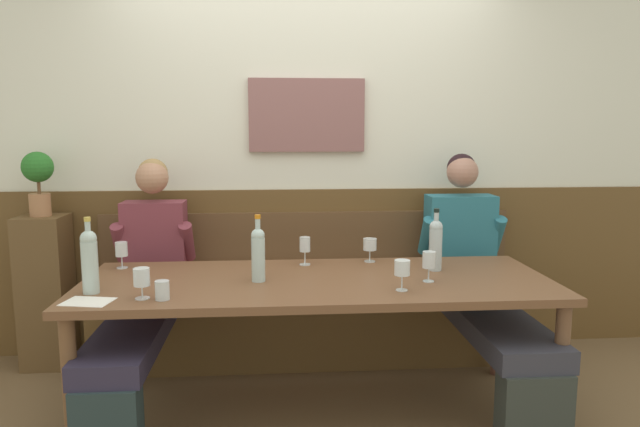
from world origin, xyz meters
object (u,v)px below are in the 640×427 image
(dining_table, at_px, (317,292))
(wine_glass_left_end, at_px, (305,246))
(wine_bottle_green_tall, at_px, (90,260))
(water_tumbler_center, at_px, (162,290))
(person_left_seat, at_px, (143,285))
(person_center_left_seat, at_px, (479,277))
(wine_glass_center_rear, at_px, (429,261))
(wine_glass_center_front, at_px, (402,268))
(potted_plant, at_px, (38,176))
(wine_glass_mid_right, at_px, (370,245))
(wine_glass_right_end, at_px, (121,251))
(wall_bench, at_px, (309,317))
(wine_bottle_amber_mid, at_px, (436,243))
(wine_glass_by_bottle, at_px, (142,279))
(wine_bottle_clear_water, at_px, (258,252))

(dining_table, relative_size, wine_glass_left_end, 14.96)
(wine_bottle_green_tall, xyz_separation_m, water_tumbler_center, (0.35, -0.13, -0.12))
(person_left_seat, height_order, person_center_left_seat, person_center_left_seat)
(wine_glass_center_rear, xyz_separation_m, wine_glass_center_front, (-0.17, -0.15, 0.00))
(person_center_left_seat, distance_m, potted_plant, 2.71)
(wine_glass_left_end, bearing_deg, wine_glass_mid_right, 7.37)
(wine_glass_right_end, xyz_separation_m, wine_glass_left_end, (1.01, -0.00, 0.01))
(wall_bench, height_order, water_tumbler_center, wall_bench)
(wine_bottle_green_tall, bearing_deg, person_left_seat, 76.14)
(wine_glass_center_front, bearing_deg, wine_glass_right_end, 158.70)
(dining_table, xyz_separation_m, wine_bottle_amber_mid, (0.65, 0.13, 0.22))
(person_left_seat, height_order, wine_glass_by_bottle, person_left_seat)
(wine_bottle_amber_mid, bearing_deg, wine_glass_by_bottle, -164.05)
(wine_bottle_green_tall, relative_size, wine_bottle_amber_mid, 1.07)
(wall_bench, xyz_separation_m, wine_bottle_amber_mid, (0.65, -0.58, 0.59))
(potted_plant, bearing_deg, wine_bottle_green_tall, -58.43)
(wine_bottle_clear_water, distance_m, wine_glass_right_end, 0.83)
(wall_bench, distance_m, wine_glass_left_end, 0.68)
(person_left_seat, distance_m, wine_glass_center_rear, 1.58)
(wall_bench, relative_size, wine_glass_center_rear, 17.45)
(person_center_left_seat, bearing_deg, potted_plant, 170.77)
(wine_glass_left_end, bearing_deg, wine_glass_right_end, 179.94)
(wine_bottle_amber_mid, distance_m, wine_glass_mid_right, 0.40)
(wine_bottle_green_tall, bearing_deg, wine_glass_mid_right, 21.01)
(wine_glass_mid_right, bearing_deg, wine_glass_left_end, -172.63)
(person_center_left_seat, relative_size, wine_bottle_green_tall, 3.68)
(dining_table, distance_m, wine_bottle_amber_mid, 0.70)
(wine_bottle_clear_water, bearing_deg, wine_glass_by_bottle, -152.86)
(water_tumbler_center, distance_m, potted_plant, 1.47)
(wine_bottle_amber_mid, relative_size, wine_glass_by_bottle, 2.39)
(potted_plant, bearing_deg, wine_glass_right_end, -36.43)
(wine_bottle_clear_water, distance_m, potted_plant, 1.59)
(wine_glass_right_end, relative_size, wine_glass_mid_right, 1.07)
(wine_bottle_amber_mid, xyz_separation_m, water_tumbler_center, (-1.38, -0.44, -0.11))
(wine_glass_right_end, bearing_deg, person_left_seat, 1.82)
(wine_glass_center_front, bearing_deg, wine_bottle_clear_water, 161.80)
(wine_bottle_green_tall, height_order, wine_glass_left_end, wine_bottle_green_tall)
(wine_glass_center_front, distance_m, potted_plant, 2.29)
(wall_bench, xyz_separation_m, person_left_seat, (-0.95, -0.39, 0.34))
(wine_glass_center_rear, bearing_deg, wine_bottle_clear_water, 174.93)
(wall_bench, distance_m, person_left_seat, 1.09)
(person_center_left_seat, bearing_deg, wine_glass_mid_right, 176.33)
(wine_glass_right_end, distance_m, wine_glass_left_end, 1.01)
(wine_glass_center_rear, bearing_deg, person_left_seat, 164.54)
(wall_bench, height_order, wine_bottle_green_tall, wine_bottle_green_tall)
(wine_glass_left_end, relative_size, wine_glass_by_bottle, 1.13)
(wine_bottle_amber_mid, xyz_separation_m, wine_glass_mid_right, (-0.32, 0.23, -0.05))
(water_tumbler_center, bearing_deg, wine_glass_center_front, 3.19)
(wine_bottle_clear_water, height_order, wine_glass_center_rear, wine_bottle_clear_water)
(wine_glass_left_end, bearing_deg, water_tumbler_center, -137.32)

